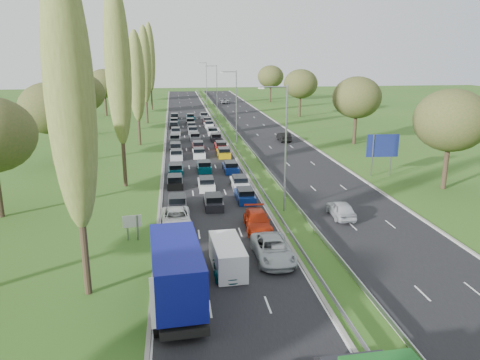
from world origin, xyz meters
TOP-DOWN VIEW (x-y plane):
  - ground at (4.50, 80.00)m, footprint 260.00×260.00m
  - near_carriageway at (-2.25, 82.50)m, footprint 10.50×215.00m
  - far_carriageway at (11.25, 82.50)m, footprint 10.50×215.00m
  - central_reservation at (4.50, 82.50)m, footprint 2.36×215.00m
  - lamp_columns at (4.50, 78.00)m, footprint 0.18×140.18m
  - poplar_row at (-11.50, 68.17)m, footprint 2.80×127.80m
  - woodland_left at (-22.00, 62.63)m, footprint 8.00×166.00m
  - woodland_right at (24.00, 66.67)m, footprint 8.00×153.00m
  - traffic_queue_fill at (-2.26, 77.46)m, footprint 9.02×69.41m
  - near_car_2 at (-5.85, 40.02)m, footprint 2.74×5.59m
  - near_car_7 at (-2.42, 31.06)m, footprint 2.10×5.12m
  - near_car_10 at (1.13, 32.30)m, footprint 2.67×5.76m
  - near_car_11 at (1.07, 38.51)m, footprint 2.40×5.34m
  - near_car_12 at (1.48, 32.19)m, footprint 1.77×4.14m
  - far_car_0 at (9.26, 40.40)m, footprint 2.04×4.68m
  - far_car_1 at (12.87, 78.97)m, footprint 1.69×4.79m
  - far_car_2 at (9.46, 142.41)m, footprint 2.42×5.22m
  - blue_lorry at (-5.90, 27.13)m, footprint 2.73×9.82m
  - white_van_rear at (-2.37, 31.28)m, footprint 2.00×5.09m
  - info_sign at (-9.40, 37.57)m, footprint 1.50×0.32m
  - direction_sign at (19.40, 54.36)m, footprint 4.00×0.34m

SIDE VIEW (x-z plane):
  - ground at x=4.50m, z-range 0.00..0.00m
  - near_carriageway at x=-2.25m, z-range -0.02..0.02m
  - far_carriageway at x=11.25m, z-range -0.02..0.02m
  - traffic_queue_fill at x=-2.26m, z-range 0.04..0.84m
  - central_reservation at x=4.50m, z-range 0.39..0.71m
  - near_car_12 at x=1.48m, z-range 0.02..1.41m
  - far_car_2 at x=9.46m, z-range 0.02..1.47m
  - near_car_7 at x=-2.42m, z-range 0.02..1.50m
  - near_car_11 at x=1.07m, z-range 0.02..1.54m
  - near_car_2 at x=-5.85m, z-range 0.02..1.55m
  - far_car_0 at x=9.26m, z-range 0.02..1.59m
  - far_car_1 at x=12.87m, z-range 0.02..1.60m
  - near_car_10 at x=1.13m, z-range 0.02..1.62m
  - white_van_rear at x=-2.37m, z-range 0.03..2.07m
  - info_sign at x=-9.40m, z-range 0.32..2.42m
  - blue_lorry at x=-5.90m, z-range 0.06..4.21m
  - direction_sign at x=19.40m, z-range 0.97..6.17m
  - lamp_columns at x=4.50m, z-range 0.00..12.00m
  - woodland_right at x=24.00m, z-range 2.13..13.23m
  - woodland_left at x=-22.00m, z-range 2.13..13.23m
  - poplar_row at x=-11.50m, z-range 1.17..23.61m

